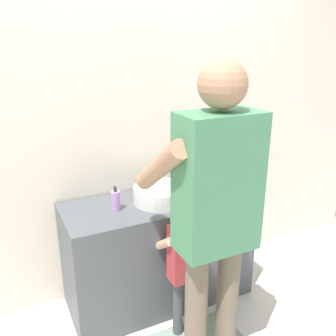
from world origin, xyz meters
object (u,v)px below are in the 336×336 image
(soap_bottle, at_px, (116,201))
(toothbrush_cup, at_px, (201,181))
(adult_parent, at_px, (215,203))
(child_toddler, at_px, (185,259))

(soap_bottle, bearing_deg, toothbrush_cup, 7.10)
(toothbrush_cup, distance_m, adult_parent, 0.89)
(soap_bottle, height_order, child_toddler, soap_bottle)
(toothbrush_cup, xyz_separation_m, child_toddler, (-0.38, -0.47, -0.30))
(child_toddler, bearing_deg, soap_bottle, 129.48)
(toothbrush_cup, relative_size, adult_parent, 0.12)
(child_toddler, bearing_deg, toothbrush_cup, 50.92)
(child_toddler, distance_m, adult_parent, 0.60)
(toothbrush_cup, xyz_separation_m, soap_bottle, (-0.70, -0.09, 0.01))
(toothbrush_cup, bearing_deg, soap_bottle, -172.90)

